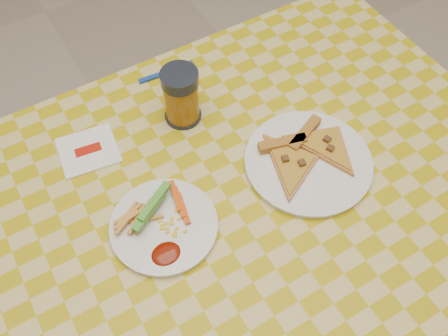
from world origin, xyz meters
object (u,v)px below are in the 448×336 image
at_px(table, 227,216).
at_px(plate_left, 164,226).
at_px(plate_right, 308,162).
at_px(drink_glass, 181,96).

bearing_deg(table, plate_left, 177.83).
distance_m(table, plate_left, 0.16).
bearing_deg(plate_right, plate_left, 176.74).
bearing_deg(plate_right, drink_glass, 123.41).
height_order(table, plate_left, plate_left).
relative_size(plate_right, drink_glass, 1.96).
xyz_separation_m(plate_left, plate_right, (0.33, -0.02, 0.00)).
height_order(plate_right, drink_glass, drink_glass).
xyz_separation_m(table, plate_right, (0.19, -0.01, 0.08)).
distance_m(table, plate_right, 0.21).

